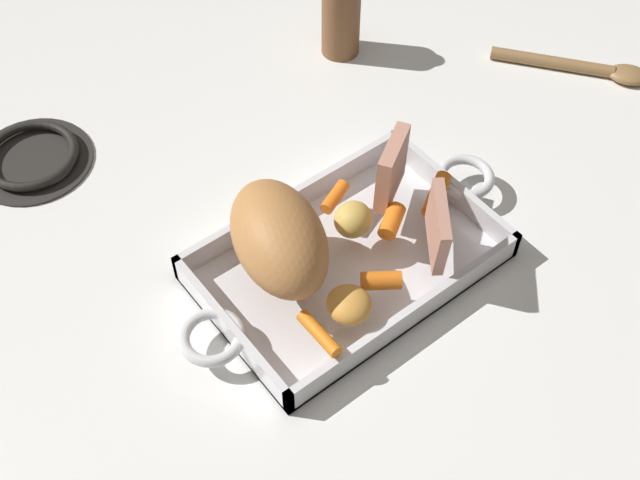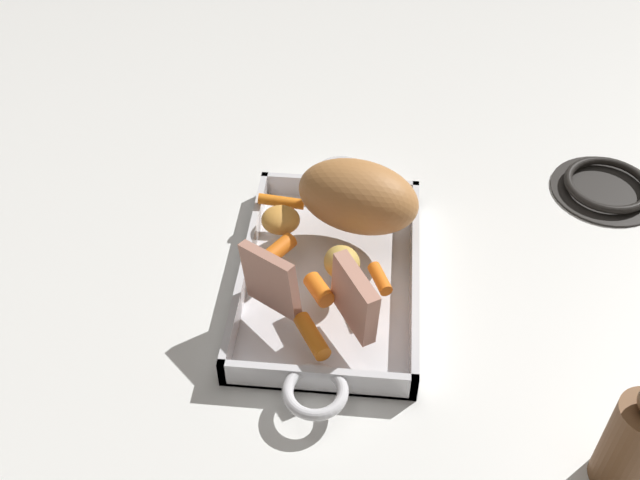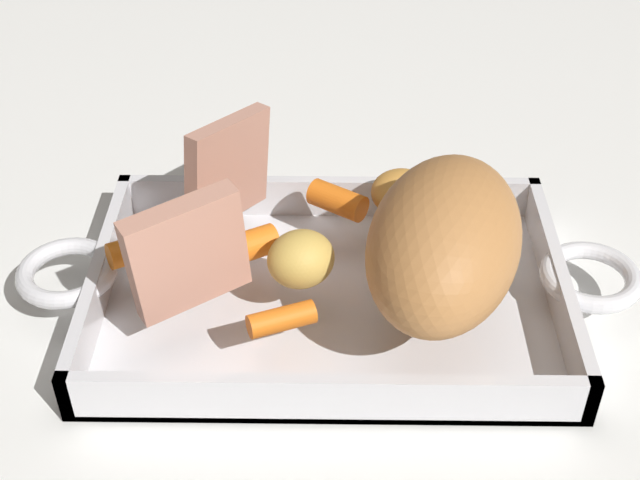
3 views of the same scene
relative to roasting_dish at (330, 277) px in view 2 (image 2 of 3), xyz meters
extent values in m
plane|color=white|center=(0.00, 0.00, -0.01)|extent=(1.85, 1.85, 0.00)
cube|color=silver|center=(0.00, 0.00, -0.01)|extent=(0.34, 0.22, 0.01)
cube|color=silver|center=(0.00, 0.11, 0.01)|extent=(0.34, 0.01, 0.04)
cube|color=silver|center=(0.00, -0.11, 0.01)|extent=(0.34, 0.01, 0.04)
cube|color=silver|center=(0.16, 0.00, 0.01)|extent=(0.01, 0.22, 0.04)
cube|color=silver|center=(-0.16, 0.00, 0.01)|extent=(0.01, 0.22, 0.04)
torus|color=silver|center=(0.19, 0.00, 0.02)|extent=(0.07, 0.07, 0.01)
torus|color=silver|center=(-0.19, 0.00, 0.02)|extent=(0.07, 0.07, 0.01)
ellipsoid|color=#B3753F|center=(0.07, -0.03, 0.07)|extent=(0.14, 0.18, 0.09)
cube|color=tan|center=(-0.07, 0.06, 0.07)|extent=(0.06, 0.08, 0.09)
cube|color=tan|center=(-0.09, -0.03, 0.07)|extent=(0.08, 0.06, 0.08)
cylinder|color=orange|center=(-0.03, -0.06, 0.03)|extent=(0.05, 0.03, 0.02)
cylinder|color=orange|center=(0.01, 0.06, 0.04)|extent=(0.05, 0.04, 0.02)
cylinder|color=orange|center=(-0.06, 0.01, 0.04)|extent=(0.05, 0.04, 0.02)
cylinder|color=orange|center=(0.10, 0.07, 0.03)|extent=(0.02, 0.06, 0.02)
cylinder|color=orange|center=(-0.13, 0.01, 0.04)|extent=(0.06, 0.05, 0.02)
ellipsoid|color=gold|center=(0.06, 0.07, 0.04)|extent=(0.05, 0.05, 0.03)
ellipsoid|color=gold|center=(-0.02, -0.02, 0.05)|extent=(0.06, 0.06, 0.04)
cylinder|color=#282623|center=(0.22, -0.38, -0.01)|extent=(0.16, 0.16, 0.01)
torus|color=black|center=(0.22, -0.38, 0.00)|extent=(0.12, 0.12, 0.01)
cylinder|color=brown|center=(-0.24, -0.31, 0.05)|extent=(0.06, 0.06, 0.12)
camera|label=1|loc=(0.37, 0.42, 0.75)|focal=45.24mm
camera|label=2|loc=(-0.65, -0.05, 0.69)|focal=42.22mm
camera|label=3|loc=(0.00, -0.47, 0.43)|focal=49.64mm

